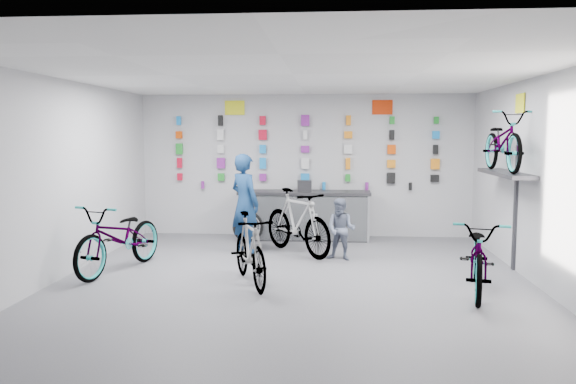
# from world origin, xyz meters

# --- Properties ---
(floor) EXTENTS (8.00, 8.00, 0.00)m
(floor) POSITION_xyz_m (0.00, 0.00, 0.00)
(floor) COLOR #535358
(floor) RESTS_ON ground
(ceiling) EXTENTS (8.00, 8.00, 0.00)m
(ceiling) POSITION_xyz_m (0.00, 0.00, 3.00)
(ceiling) COLOR white
(ceiling) RESTS_ON wall_back
(wall_back) EXTENTS (7.00, 0.00, 7.00)m
(wall_back) POSITION_xyz_m (0.00, 4.00, 1.50)
(wall_back) COLOR silver
(wall_back) RESTS_ON floor
(wall_front) EXTENTS (7.00, 0.00, 7.00)m
(wall_front) POSITION_xyz_m (0.00, -4.00, 1.50)
(wall_front) COLOR silver
(wall_front) RESTS_ON floor
(wall_left) EXTENTS (0.00, 8.00, 8.00)m
(wall_left) POSITION_xyz_m (-3.50, 0.00, 1.50)
(wall_left) COLOR silver
(wall_left) RESTS_ON floor
(wall_right) EXTENTS (0.00, 8.00, 8.00)m
(wall_right) POSITION_xyz_m (3.50, 0.00, 1.50)
(wall_right) COLOR silver
(wall_right) RESTS_ON floor
(counter) EXTENTS (2.70, 0.66, 1.00)m
(counter) POSITION_xyz_m (0.00, 3.54, 0.49)
(counter) COLOR black
(counter) RESTS_ON floor
(merch_wall) EXTENTS (5.56, 0.08, 1.57)m
(merch_wall) POSITION_xyz_m (0.03, 3.93, 1.77)
(merch_wall) COLOR red
(merch_wall) RESTS_ON wall_back
(wall_bracket) EXTENTS (0.39, 1.90, 2.00)m
(wall_bracket) POSITION_xyz_m (3.33, 1.20, 1.46)
(wall_bracket) COLOR #333338
(wall_bracket) RESTS_ON wall_right
(sign_left) EXTENTS (0.42, 0.02, 0.30)m
(sign_left) POSITION_xyz_m (-1.50, 3.98, 2.72)
(sign_left) COLOR yellow
(sign_left) RESTS_ON wall_back
(sign_right) EXTENTS (0.42, 0.02, 0.30)m
(sign_right) POSITION_xyz_m (1.60, 3.98, 2.72)
(sign_right) COLOR red
(sign_right) RESTS_ON wall_back
(sign_side) EXTENTS (0.02, 0.40, 0.30)m
(sign_side) POSITION_xyz_m (3.48, 1.20, 2.65)
(sign_side) COLOR yellow
(sign_side) RESTS_ON wall_right
(bike_left) EXTENTS (1.26, 2.22, 1.10)m
(bike_left) POSITION_xyz_m (-2.77, 0.61, 0.55)
(bike_left) COLOR gray
(bike_left) RESTS_ON floor
(bike_center) EXTENTS (1.09, 1.78, 1.04)m
(bike_center) POSITION_xyz_m (-0.61, -0.01, 0.52)
(bike_center) COLOR gray
(bike_center) RESTS_ON floor
(bike_right) EXTENTS (1.12, 2.11, 1.05)m
(bike_right) POSITION_xyz_m (2.57, -0.21, 0.53)
(bike_right) COLOR gray
(bike_right) RESTS_ON floor
(bike_service) EXTENTS (1.66, 1.88, 1.18)m
(bike_service) POSITION_xyz_m (-0.06, 2.12, 0.59)
(bike_service) COLOR gray
(bike_service) RESTS_ON floor
(bike_wall) EXTENTS (0.63, 1.80, 0.95)m
(bike_wall) POSITION_xyz_m (3.25, 1.20, 2.05)
(bike_wall) COLOR gray
(bike_wall) RESTS_ON wall_bracket
(clerk) EXTENTS (0.78, 0.76, 1.81)m
(clerk) POSITION_xyz_m (-1.03, 2.23, 0.91)
(clerk) COLOR navy
(clerk) RESTS_ON floor
(customer) EXTENTS (0.62, 0.55, 1.07)m
(customer) POSITION_xyz_m (0.73, 1.70, 0.53)
(customer) COLOR slate
(customer) RESTS_ON floor
(spare_wheel) EXTENTS (0.64, 0.27, 0.62)m
(spare_wheel) POSITION_xyz_m (-1.11, 3.17, 0.31)
(spare_wheel) COLOR black
(spare_wheel) RESTS_ON floor
(register) EXTENTS (0.31, 0.32, 0.22)m
(register) POSITION_xyz_m (0.00, 3.55, 1.11)
(register) COLOR black
(register) RESTS_ON counter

